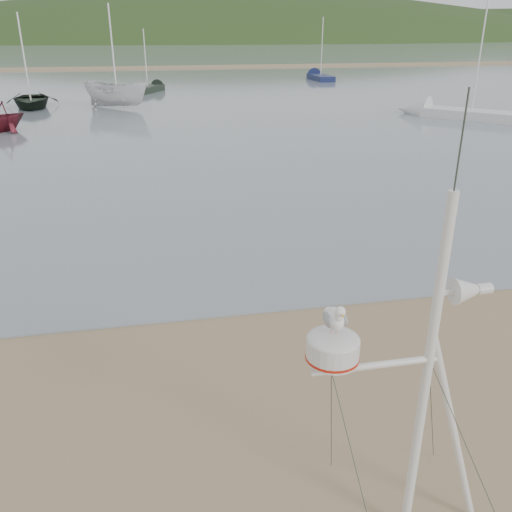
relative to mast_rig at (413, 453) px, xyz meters
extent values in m
plane|color=#836B4B|center=(-3.11, 1.03, -1.11)|extent=(560.00, 560.00, 0.00)
cube|color=slate|center=(-3.11, 133.03, -1.09)|extent=(560.00, 256.00, 0.04)
cube|color=#836B4B|center=(-3.11, 71.03, -1.04)|extent=(560.00, 7.00, 0.07)
ellipsoid|color=#1D3214|center=(36.89, 236.03, -23.11)|extent=(400.00, 180.00, 80.00)
cube|color=beige|center=(-39.11, 197.03, 2.89)|extent=(8.40, 6.30, 8.00)
cube|color=beige|center=(-13.11, 197.03, 2.89)|extent=(8.40, 6.30, 8.00)
cube|color=beige|center=(12.89, 197.03, 2.89)|extent=(8.40, 6.30, 8.00)
cube|color=beige|center=(38.89, 197.03, 2.89)|extent=(8.40, 6.30, 8.00)
cube|color=beige|center=(64.89, 197.03, 2.89)|extent=(8.40, 6.30, 8.00)
cube|color=beige|center=(90.89, 197.03, 2.89)|extent=(8.40, 6.30, 8.00)
cube|color=beige|center=(116.89, 197.03, 2.89)|extent=(8.40, 6.30, 8.00)
cylinder|color=silver|center=(0.06, 0.05, 0.78)|extent=(0.09, 0.09, 3.80)
cylinder|color=silver|center=(0.46, 0.05, 0.12)|extent=(0.88, 0.08, 2.49)
cylinder|color=silver|center=(-0.47, 0.05, 1.07)|extent=(1.23, 0.07, 0.07)
cylinder|color=#2D382D|center=(0.06, 0.05, 3.06)|extent=(0.02, 0.02, 0.85)
cube|color=silver|center=(-0.89, 0.05, 1.14)|extent=(0.15, 0.15, 0.09)
cylinder|color=silver|center=(-0.89, 0.05, 1.29)|extent=(0.47, 0.47, 0.21)
cylinder|color=#B71C0D|center=(-0.89, 0.05, 1.22)|extent=(0.48, 0.48, 0.02)
ellipsoid|color=silver|center=(-0.89, 0.05, 1.39)|extent=(0.47, 0.47, 0.13)
cone|color=silver|center=(0.32, 0.05, 1.75)|extent=(0.25, 0.25, 0.25)
cylinder|color=silver|center=(0.49, 0.05, 1.75)|extent=(0.13, 0.10, 0.10)
cube|color=silver|center=(0.15, 0.05, 1.75)|extent=(0.19, 0.04, 0.04)
cylinder|color=tan|center=(-0.92, 0.05, 1.49)|extent=(0.01, 0.01, 0.07)
cylinder|color=tan|center=(-0.87, 0.05, 1.49)|extent=(0.01, 0.01, 0.07)
ellipsoid|color=white|center=(-0.89, 0.05, 1.60)|extent=(0.16, 0.26, 0.19)
ellipsoid|color=gray|center=(-0.96, 0.04, 1.60)|extent=(0.05, 0.21, 0.12)
ellipsoid|color=gray|center=(-0.82, 0.04, 1.60)|extent=(0.05, 0.21, 0.12)
cone|color=white|center=(-0.89, 0.18, 1.58)|extent=(0.09, 0.08, 0.09)
ellipsoid|color=white|center=(-0.89, -0.05, 1.68)|extent=(0.08, 0.08, 0.11)
sphere|color=white|center=(-0.89, -0.07, 1.73)|extent=(0.09, 0.09, 0.09)
cone|color=gold|center=(-0.89, -0.12, 1.73)|extent=(0.02, 0.05, 0.02)
imported|color=black|center=(-9.75, 35.26, 1.30)|extent=(3.49, 1.39, 4.75)
imported|color=silver|center=(-4.13, 34.02, 1.32)|extent=(2.52, 2.51, 4.78)
cube|color=black|center=(-2.07, 42.96, -0.82)|extent=(2.90, 4.06, 0.50)
cone|color=black|center=(-0.92, 45.19, -0.82)|extent=(1.74, 1.79, 1.25)
cylinder|color=silver|center=(-2.07, 42.96, 1.58)|extent=(0.08, 0.08, 4.31)
cube|color=#121A40|center=(15.08, 50.70, -0.82)|extent=(1.57, 4.85, 0.50)
cone|color=#121A40|center=(15.09, 53.79, -0.82)|extent=(1.56, 1.70, 1.55)
cylinder|color=silver|center=(15.08, 50.70, 2.09)|extent=(0.08, 0.08, 5.32)
cube|color=silver|center=(16.21, 25.35, -0.82)|extent=(5.05, 5.17, 0.50)
cone|color=silver|center=(13.79, 27.88, -0.82)|extent=(2.59, 2.60, 1.75)
cylinder|color=silver|center=(16.21, 25.35, 2.44)|extent=(0.08, 0.08, 6.02)
camera|label=1|loc=(-2.34, -3.80, 3.91)|focal=38.00mm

